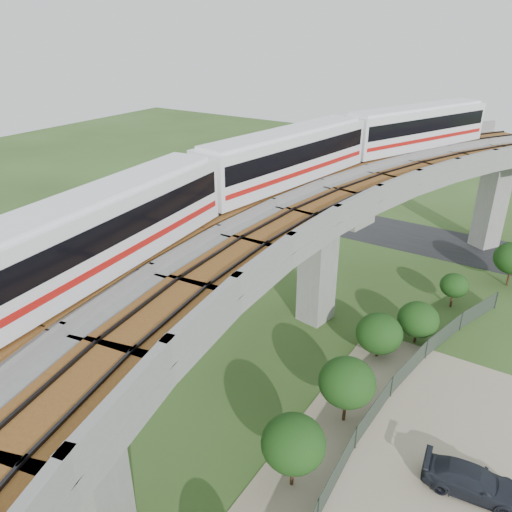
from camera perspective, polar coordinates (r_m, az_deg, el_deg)
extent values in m
plane|color=#2F461C|center=(31.68, -3.57, -15.10)|extent=(160.00, 160.00, 0.00)
cube|color=#232326|center=(55.30, 14.97, 2.65)|extent=(60.00, 8.00, 0.03)
cube|color=#99968E|center=(53.86, 25.29, 5.21)|extent=(2.86, 2.93, 8.40)
cube|color=#99968E|center=(52.61, 26.26, 10.10)|extent=(7.21, 5.74, 1.20)
cube|color=#99968E|center=(36.51, 7.05, -1.44)|extent=(2.35, 2.51, 8.40)
cube|color=#99968E|center=(34.63, 7.47, 5.67)|extent=(7.31, 3.58, 1.20)
cube|color=#99968E|center=(23.04, -18.35, -21.43)|extent=(2.35, 2.51, 8.40)
cube|color=#99968E|center=(19.93, -20.25, -11.81)|extent=(7.31, 3.58, 1.20)
cube|color=gray|center=(47.72, 22.07, 10.77)|extent=(16.42, 20.91, 0.80)
cube|color=gray|center=(50.16, 18.36, 13.02)|extent=(8.66, 17.08, 1.00)
cube|color=gray|center=(45.15, 26.53, 10.40)|extent=(8.66, 17.08, 1.00)
cube|color=brown|center=(48.94, 20.13, 11.95)|extent=(10.68, 18.08, 0.12)
cube|color=black|center=(48.91, 20.15, 12.09)|extent=(9.69, 17.59, 0.12)
cube|color=brown|center=(46.37, 24.29, 10.59)|extent=(10.68, 18.08, 0.12)
cube|color=black|center=(46.34, 24.32, 10.74)|extent=(9.69, 17.59, 0.12)
cube|color=gray|center=(33.29, 6.26, 6.75)|extent=(11.77, 20.03, 0.80)
cube|color=gray|center=(35.55, 0.62, 9.62)|extent=(3.22, 18.71, 1.00)
cube|color=gray|center=(30.88, 12.87, 6.53)|extent=(3.22, 18.71, 1.00)
cube|color=brown|center=(34.39, 3.29, 8.27)|extent=(5.44, 19.05, 0.12)
cube|color=black|center=(34.36, 3.30, 8.46)|extent=(4.35, 18.88, 0.12)
cube|color=brown|center=(32.00, 9.52, 6.65)|extent=(5.44, 19.05, 0.12)
cube|color=black|center=(31.97, 9.53, 6.85)|extent=(4.35, 18.88, 0.12)
cube|color=gray|center=(20.14, -18.20, -7.59)|extent=(11.77, 20.03, 0.80)
cube|color=gray|center=(22.60, -26.77, -2.79)|extent=(3.22, 18.71, 1.00)
cube|color=gray|center=(17.35, -7.71, -8.58)|extent=(3.22, 18.71, 1.00)
cube|color=brown|center=(21.32, -22.85, -5.01)|extent=(5.44, 19.05, 0.12)
cube|color=black|center=(21.26, -22.90, -4.73)|extent=(4.35, 18.88, 0.12)
cube|color=brown|center=(18.64, -13.23, -8.09)|extent=(5.44, 19.05, 0.12)
cube|color=black|center=(18.57, -13.27, -7.78)|extent=(4.35, 18.88, 0.12)
cube|color=white|center=(22.73, -17.25, 2.78)|extent=(4.13, 15.19, 3.20)
cube|color=white|center=(22.17, -17.81, 6.84)|extent=(3.52, 14.39, 0.22)
cube|color=black|center=(22.57, -17.39, 3.84)|extent=(4.13, 14.60, 1.15)
cube|color=red|center=(23.01, -17.01, 1.06)|extent=(4.13, 14.60, 0.30)
cube|color=black|center=(23.30, -16.79, -0.53)|extent=(3.11, 12.87, 0.28)
cube|color=white|center=(34.01, 3.50, 11.19)|extent=(4.98, 15.24, 3.20)
cube|color=white|center=(33.64, 3.58, 13.99)|extent=(4.33, 14.41, 0.22)
cube|color=black|center=(33.90, 3.52, 11.92)|extent=(4.95, 14.65, 1.15)
cube|color=red|center=(34.20, 3.46, 9.97)|extent=(4.95, 14.65, 0.30)
cube|color=black|center=(34.39, 3.43, 8.83)|extent=(3.84, 12.89, 0.28)
cube|color=white|center=(46.08, 17.85, 13.80)|extent=(8.40, 14.85, 3.20)
cube|color=white|center=(45.80, 18.14, 15.87)|extent=(7.61, 13.95, 0.22)
cube|color=black|center=(46.00, 17.93, 14.34)|extent=(8.22, 14.32, 1.15)
cube|color=red|center=(46.22, 17.73, 12.89)|extent=(8.22, 14.32, 0.30)
cube|color=black|center=(46.36, 17.61, 12.04)|extent=(6.78, 12.47, 0.28)
cylinder|color=#2D382D|center=(43.37, 25.80, -4.57)|extent=(0.08, 0.08, 1.50)
cube|color=#2D382D|center=(41.39, 24.13, -5.67)|extent=(1.69, 4.77, 1.40)
cylinder|color=#2D382D|center=(39.41, 22.43, -6.93)|extent=(0.08, 0.08, 1.50)
cube|color=#2D382D|center=(37.46, 20.70, -8.39)|extent=(1.23, 4.91, 1.40)
cylinder|color=#2D382D|center=(35.52, 18.94, -10.08)|extent=(0.08, 0.08, 1.50)
cube|color=#2D382D|center=(33.63, 17.13, -12.01)|extent=(0.75, 4.99, 1.40)
cylinder|color=#2D382D|center=(31.77, 15.28, -14.23)|extent=(0.08, 0.08, 1.50)
cube|color=#2D382D|center=(29.97, 13.38, -16.79)|extent=(0.27, 5.04, 1.40)
cylinder|color=#2D382D|center=(28.24, 11.40, -19.73)|extent=(0.08, 0.08, 1.50)
cube|color=#2D382D|center=(26.61, 9.34, -23.09)|extent=(0.27, 5.04, 1.40)
cylinder|color=#2D382D|center=(25.09, 7.18, -26.94)|extent=(0.08, 0.08, 1.50)
cylinder|color=#382314|center=(47.51, 26.91, -2.14)|extent=(0.18, 0.18, 1.61)
cylinder|color=#382314|center=(42.30, 21.45, -4.67)|extent=(0.18, 0.18, 1.26)
ellipsoid|color=#163811|center=(41.71, 21.72, -3.14)|extent=(2.18, 2.18, 1.85)
cylinder|color=#382314|center=(37.09, 17.76, -8.69)|extent=(0.18, 0.18, 1.03)
ellipsoid|color=#163811|center=(36.37, 18.04, -6.90)|extent=(2.83, 2.83, 2.41)
cylinder|color=#382314|center=(35.01, 13.66, -10.47)|extent=(0.18, 0.18, 0.92)
ellipsoid|color=#163811|center=(34.24, 13.90, -8.59)|extent=(3.09, 3.09, 2.62)
cylinder|color=#382314|center=(29.58, 10.08, -16.75)|extent=(0.18, 0.18, 1.76)
ellipsoid|color=#163811|center=(28.40, 10.37, -14.01)|extent=(3.15, 3.15, 2.68)
cylinder|color=#382314|center=(26.17, 4.15, -23.33)|extent=(0.18, 0.18, 1.79)
ellipsoid|color=#163811|center=(24.84, 4.29, -20.56)|extent=(3.06, 3.06, 2.60)
imported|color=black|center=(27.94, 23.55, -22.54)|extent=(4.82, 2.41, 1.34)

